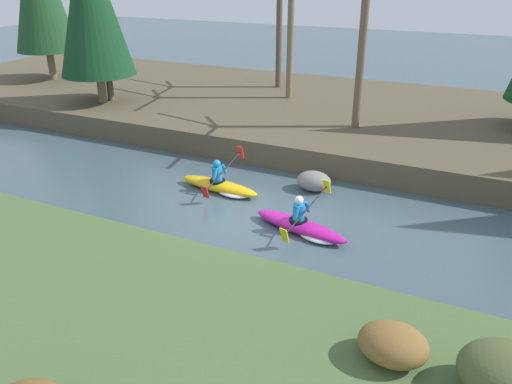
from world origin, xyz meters
name	(u,v)px	position (x,y,z in m)	size (l,w,h in m)	color
ground_plane	(251,220)	(0.00, 0.00, 0.00)	(90.00, 90.00, 0.00)	#425660
riverbank_near	(89,359)	(0.00, -6.21, 0.36)	(44.00, 7.07, 0.72)	#4C6638
riverbank_far	(347,117)	(0.00, 9.40, 0.43)	(44.00, 11.60, 0.86)	brown
conifer_tree_left	(90,0)	(-9.89, 5.73, 5.00)	(3.08, 3.08, 7.11)	#7A664C
bare_tree_upstream	(105,31)	(-9.73, 6.16, 3.76)	(3.40, 3.35, 6.14)	brown
bare_tree_mid_upstream	(280,25)	(-4.10, 11.68, 3.75)	(3.38, 3.34, 6.12)	brown
bare_tree_mid_downstream	(292,22)	(-2.84, 9.92, 4.10)	(3.78, 3.74, 6.88)	#7A664C
bare_tree_downstream	(363,47)	(1.00, 6.86, 3.72)	(3.35, 3.31, 6.05)	brown
shrub_clump_third	(393,344)	(4.56, -4.49, 1.02)	(1.08, 0.90, 0.59)	brown
kayaker_lead	(304,226)	(1.53, -0.09, 0.20)	(2.79, 2.05, 1.20)	#C61999
kayaker_middle	(222,186)	(-1.60, 1.28, 0.20)	(2.79, 2.07, 1.20)	yellow
boulder_midstream	(314,181)	(0.87, 2.59, 0.30)	(1.05, 0.82, 0.60)	gray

